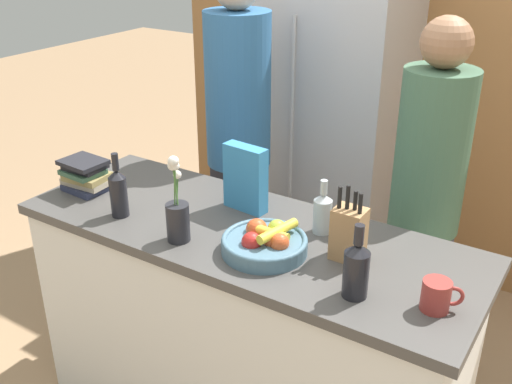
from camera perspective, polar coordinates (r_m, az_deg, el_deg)
The scene contains 14 objects.
kitchen_island at distance 2.49m, azimuth -1.03°, elevation -12.98°, with size 1.77×0.65×0.94m.
back_wall_wood at distance 3.54m, azimuth 14.39°, elevation 12.90°, with size 2.97×0.12×2.60m.
refrigerator at distance 3.42m, azimuth 6.90°, elevation 6.82°, with size 0.81×0.63×1.88m.
fruit_bowl at distance 2.07m, azimuth 0.88°, elevation -4.77°, with size 0.30×0.30×0.10m.
knife_block at distance 2.03m, azimuth 8.82°, elevation -3.86°, with size 0.10×0.09×0.27m.
flower_vase at distance 2.13m, azimuth -7.49°, elevation -2.13°, with size 0.08×0.08×0.33m.
cereal_box at distance 2.32m, azimuth -1.01°, elevation 1.32°, with size 0.18×0.08×0.26m.
coffee_mug at distance 1.86m, azimuth 16.86°, elevation -9.42°, with size 0.12×0.09×0.10m.
book_stack at distance 2.61m, azimuth -15.95°, elevation 1.55°, with size 0.20×0.16×0.14m.
bottle_oil at distance 1.84m, azimuth 9.53°, elevation -7.20°, with size 0.08×0.08×0.25m.
bottle_vinegar at distance 2.19m, azimuth 6.36°, elevation -1.91°, with size 0.07×0.07×0.21m.
bottle_wine at distance 2.34m, azimuth -12.98°, elevation 0.04°, with size 0.07×0.07×0.26m.
person_at_sink at distance 2.93m, azimuth -1.68°, elevation 5.83°, with size 0.31×0.31×1.82m.
person_in_blue at distance 2.54m, azimuth 15.90°, elevation -0.30°, with size 0.29×0.29×1.67m.
Camera 1 is at (1.09, -1.62, 2.01)m, focal length 42.00 mm.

